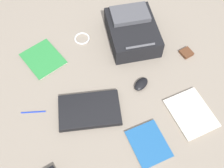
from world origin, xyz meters
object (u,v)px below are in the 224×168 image
earbud_pouch (186,53)px  pen_black (33,112)px  backpack (132,31)px  computer_mouse (141,84)px  laptop (89,110)px  book_blue (149,144)px  cable_coil (82,38)px  book_red (191,113)px  book_comic (43,59)px

earbud_pouch → pen_black: bearing=3.3°
backpack → earbud_pouch: bearing=138.4°
computer_mouse → laptop: bearing=-111.1°
backpack → book_blue: (0.21, 0.73, -0.06)m
cable_coil → book_red: bearing=118.7°
book_blue → cable_coil: bearing=-82.5°
laptop → book_red: size_ratio=1.37×
backpack → book_blue: backpack is taller
book_comic → book_blue: book_blue is taller
backpack → book_comic: bearing=-3.7°
book_red → book_blue: size_ratio=1.22×
laptop → book_comic: size_ratio=1.29×
book_blue → pen_black: size_ratio=1.67×
backpack → cable_coil: backpack is taller
backpack → pen_black: 0.82m
book_red → pen_black: bearing=-21.6°
book_red → book_comic: (0.71, -0.69, -0.00)m
book_comic → earbud_pouch: (-0.89, 0.29, 0.00)m
backpack → book_red: bearing=98.6°
computer_mouse → pen_black: size_ratio=0.75×
backpack → computer_mouse: size_ratio=4.04×
backpack → book_blue: size_ratio=1.81×
backpack → computer_mouse: bearing=75.7°
pen_black → cable_coil: bearing=-135.4°
book_comic → computer_mouse: size_ratio=2.90×
laptop → book_red: laptop is taller
pen_black → earbud_pouch: 1.04m
book_red → computer_mouse: computer_mouse is taller
computer_mouse → earbud_pouch: computer_mouse is taller
cable_coil → earbud_pouch: size_ratio=1.48×
cable_coil → pen_black: 0.61m
laptop → book_red: bearing=157.5°
book_comic → book_red: bearing=135.8°
pen_black → book_blue: bearing=142.5°
earbud_pouch → backpack: bearing=-41.6°
book_red → book_comic: bearing=-44.2°
laptop → earbud_pouch: (-0.73, -0.17, -0.01)m
book_blue → pen_black: (0.54, -0.42, -0.00)m
backpack → laptop: 0.62m
laptop → earbud_pouch: laptop is taller
computer_mouse → cable_coil: bearing=175.1°
book_comic → earbud_pouch: 0.94m
backpack → book_red: (-0.10, 0.65, -0.06)m
laptop → book_blue: (-0.24, 0.30, -0.01)m
backpack → book_comic: size_ratio=1.39×
book_comic → earbud_pouch: size_ratio=4.36×
backpack → earbud_pouch: (-0.28, 0.25, -0.06)m
book_blue → earbud_pouch: size_ratio=3.35×
book_comic → book_blue: size_ratio=1.30×
backpack → laptop: bearing=43.7°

